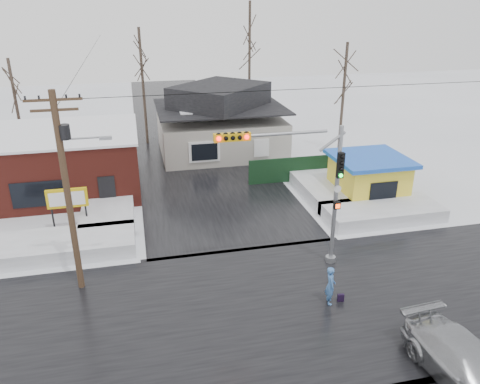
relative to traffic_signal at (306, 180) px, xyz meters
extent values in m
plane|color=white|center=(-2.43, -2.97, -4.54)|extent=(120.00, 120.00, 0.00)
cube|color=black|center=(-2.43, -2.97, -4.53)|extent=(10.00, 120.00, 0.02)
cube|color=black|center=(-2.43, -2.97, -4.53)|extent=(120.00, 10.00, 0.02)
cube|color=white|center=(-11.43, 4.03, -4.14)|extent=(7.00, 3.00, 0.80)
cube|color=white|center=(6.57, 4.03, -4.14)|extent=(7.00, 3.00, 0.80)
cube|color=white|center=(-9.43, 9.03, -4.14)|extent=(3.00, 8.00, 0.80)
cube|color=white|center=(4.57, 9.03, -4.14)|extent=(3.00, 8.00, 0.80)
cylinder|color=gray|center=(1.57, 0.03, -1.04)|extent=(0.20, 0.20, 7.00)
cylinder|color=gray|center=(1.57, 0.03, -4.39)|extent=(0.50, 0.50, 0.30)
cylinder|color=gray|center=(-1.43, 0.03, 2.26)|extent=(4.60, 0.14, 0.14)
cube|color=gold|center=(-3.43, 0.03, 2.26)|extent=(1.60, 0.28, 0.35)
sphere|color=#FF0C0C|center=(-4.03, -0.13, 2.26)|extent=(0.20, 0.20, 0.20)
sphere|color=#FF0C0C|center=(-2.83, -0.13, 2.26)|extent=(0.20, 0.20, 0.20)
cube|color=black|center=(1.57, -0.17, 0.66)|extent=(0.30, 0.22, 1.20)
sphere|color=#0CE533|center=(1.57, -0.31, 0.21)|extent=(0.18, 0.18, 0.18)
cube|color=black|center=(1.57, -0.17, -1.34)|extent=(0.30, 0.20, 0.35)
cylinder|color=#382619|center=(-10.43, 0.53, -0.04)|extent=(0.28, 0.28, 9.00)
cube|color=#382619|center=(-10.43, 0.53, 4.06)|extent=(2.20, 0.10, 0.10)
cube|color=#382619|center=(-10.43, 0.53, 3.66)|extent=(1.80, 0.10, 0.10)
cylinder|color=black|center=(-10.18, 0.53, 2.76)|extent=(0.44, 0.44, 0.60)
cylinder|color=gray|center=(-9.53, 0.53, 2.46)|extent=(1.80, 0.08, 0.08)
cube|color=gray|center=(-8.63, 0.53, 2.41)|extent=(0.50, 0.22, 0.12)
cube|color=maroon|center=(-13.43, 13.03, -2.54)|extent=(12.00, 8.00, 4.00)
cube|color=white|center=(-13.43, 13.03, -0.49)|extent=(12.20, 8.20, 0.15)
cube|color=black|center=(-13.43, 9.01, -3.14)|extent=(3.00, 0.08, 1.60)
cube|color=black|center=(-9.43, 9.01, -3.44)|extent=(1.00, 0.08, 2.20)
cylinder|color=black|center=(-12.33, 6.53, -3.64)|extent=(0.10, 0.10, 1.80)
cylinder|color=black|center=(-10.53, 6.53, -3.64)|extent=(0.10, 0.10, 1.80)
cube|color=gold|center=(-11.43, 6.53, -2.54)|extent=(2.20, 0.18, 1.10)
cube|color=white|center=(-11.43, 6.42, -2.54)|extent=(1.90, 0.02, 0.80)
cube|color=#A8A197|center=(-0.43, 19.03, -3.04)|extent=(10.00, 8.00, 3.00)
cube|color=black|center=(-0.43, 19.03, -0.64)|extent=(10.40, 8.40, 0.12)
pyramid|color=black|center=(-0.43, 19.03, 0.32)|extent=(9.00, 7.00, 1.80)
cube|color=maroon|center=(2.77, 20.03, 0.36)|extent=(0.70, 0.70, 1.40)
cube|color=white|center=(-2.43, 14.98, -3.14)|extent=(2.40, 0.12, 1.60)
cube|color=yellow|center=(7.07, 7.03, -3.24)|extent=(4.00, 4.00, 2.60)
cube|color=blue|center=(7.07, 7.03, -1.79)|extent=(4.60, 4.60, 0.25)
cube|color=black|center=(7.07, 5.00, -3.24)|extent=(1.80, 0.06, 1.20)
cube|color=black|center=(4.07, 11.03, -3.64)|extent=(8.00, 0.12, 1.80)
cylinder|color=#332821|center=(-6.43, 23.03, 0.46)|extent=(0.24, 0.24, 10.00)
cylinder|color=#332821|center=(3.57, 25.03, 1.46)|extent=(0.24, 0.24, 12.00)
cylinder|color=#332821|center=(9.57, 17.03, -0.04)|extent=(0.24, 0.24, 9.00)
cylinder|color=#332821|center=(-16.43, 21.03, -0.54)|extent=(0.24, 0.24, 8.00)
imported|color=#3F6FB2|center=(0.15, -3.15, -3.66)|extent=(0.55, 0.72, 1.76)
imported|color=#A3A5AA|center=(2.82, -8.54, -3.77)|extent=(2.58, 5.46, 1.54)
cube|color=black|center=(0.67, -3.18, -4.36)|extent=(0.29, 0.15, 0.35)
camera|label=1|loc=(-7.41, -18.75, 7.75)|focal=35.00mm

